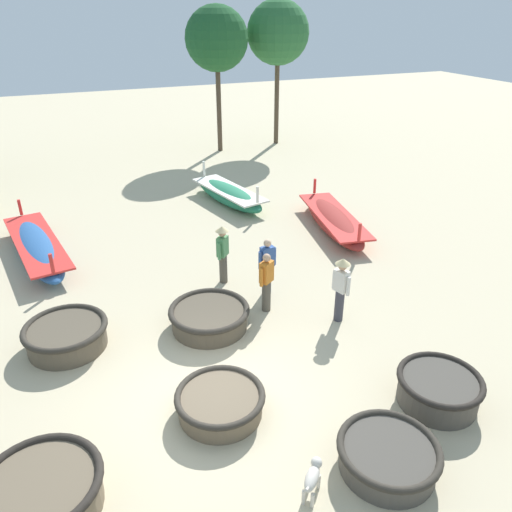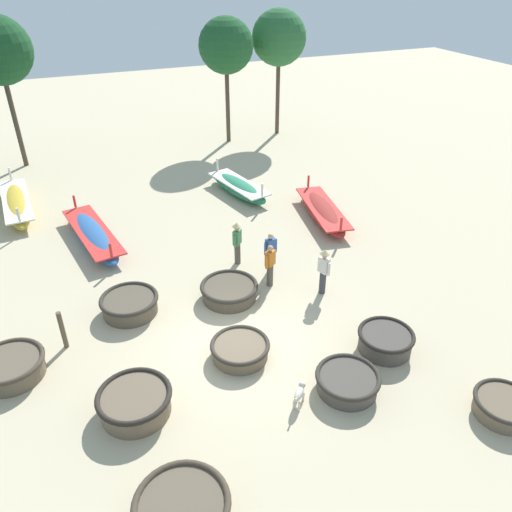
# 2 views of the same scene
# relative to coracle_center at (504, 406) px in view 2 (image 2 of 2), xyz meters

# --- Properties ---
(ground_plane) EXTENTS (80.00, 80.00, 0.00)m
(ground_plane) POSITION_rel_coracle_center_xyz_m (-5.22, 4.82, -0.27)
(ground_plane) COLOR #C6B793
(coracle_center) EXTENTS (1.52, 1.52, 0.49)m
(coracle_center) POSITION_rel_coracle_center_xyz_m (0.00, 0.00, 0.00)
(coracle_center) COLOR brown
(coracle_center) RESTS_ON ground
(coracle_beside_post) EXTENTS (1.84, 1.84, 0.59)m
(coracle_beside_post) POSITION_rel_coracle_center_xyz_m (-7.78, 7.63, 0.05)
(coracle_beside_post) COLOR brown
(coracle_beside_post) RESTS_ON ground
(coracle_far_right) EXTENTS (1.71, 1.71, 0.51)m
(coracle_far_right) POSITION_rel_coracle_center_xyz_m (-3.14, 2.18, 0.01)
(coracle_far_right) COLOR #4C473F
(coracle_far_right) RESTS_ON ground
(coracle_far_left) EXTENTS (2.02, 2.02, 0.48)m
(coracle_far_left) POSITION_rel_coracle_center_xyz_m (-8.04, 0.47, -0.00)
(coracle_far_left) COLOR brown
(coracle_far_left) RESTS_ON ground
(coracle_front_left) EXTENTS (1.62, 1.62, 0.62)m
(coracle_front_left) POSITION_rel_coracle_center_xyz_m (-1.34, 3.09, 0.07)
(coracle_front_left) COLOR #4C473F
(coracle_front_left) RESTS_ON ground
(coracle_nearest) EXTENTS (1.69, 1.69, 0.49)m
(coracle_nearest) POSITION_rel_coracle_center_xyz_m (-5.28, 4.40, -0.00)
(coracle_nearest) COLOR brown
(coracle_nearest) RESTS_ON ground
(coracle_front_right) EXTENTS (1.87, 1.87, 0.64)m
(coracle_front_right) POSITION_rel_coracle_center_xyz_m (-8.39, 3.53, 0.08)
(coracle_front_right) COLOR brown
(coracle_front_right) RESTS_ON ground
(coracle_upturned) EXTENTS (1.83, 1.83, 0.59)m
(coracle_upturned) POSITION_rel_coracle_center_xyz_m (-11.23, 6.05, 0.06)
(coracle_upturned) COLOR brown
(coracle_upturned) RESTS_ON ground
(coracle_tilted) EXTENTS (1.91, 1.91, 0.55)m
(coracle_tilted) POSITION_rel_coracle_center_xyz_m (-4.61, 7.14, 0.03)
(coracle_tilted) COLOR brown
(coracle_tilted) RESTS_ON ground
(long_boat_red_hull) EXTENTS (1.97, 5.24, 1.08)m
(long_boat_red_hull) POSITION_rel_coracle_center_xyz_m (-8.28, 12.68, 0.05)
(long_boat_red_hull) COLOR #285693
(long_boat_red_hull) RESTS_ON ground
(long_boat_ochre_hull) EXTENTS (1.94, 4.75, 1.10)m
(long_boat_ochre_hull) POSITION_rel_coracle_center_xyz_m (1.03, 11.04, 0.05)
(long_boat_ochre_hull) COLOR maroon
(long_boat_ochre_hull) RESTS_ON ground
(long_boat_blue_hull) EXTENTS (1.93, 4.22, 1.20)m
(long_boat_blue_hull) POSITION_rel_coracle_center_xyz_m (-1.40, 14.72, 0.08)
(long_boat_blue_hull) COLOR #237551
(long_boat_blue_hull) RESTS_ON ground
(long_boat_green_hull) EXTENTS (1.43, 5.22, 1.17)m
(long_boat_green_hull) POSITION_rel_coracle_center_xyz_m (-11.03, 16.80, 0.07)
(long_boat_green_hull) COLOR gold
(long_boat_green_hull) RESTS_ON ground
(fisherman_standing_right) EXTENTS (0.52, 0.28, 1.57)m
(fisherman_standing_right) POSITION_rel_coracle_center_xyz_m (-2.73, 8.05, 0.57)
(fisherman_standing_right) COLOR #2D425B
(fisherman_standing_right) RESTS_ON ground
(fisherman_by_coracle) EXTENTS (0.46, 0.37, 1.57)m
(fisherman_by_coracle) POSITION_rel_coracle_center_xyz_m (-3.08, 7.31, 0.57)
(fisherman_by_coracle) COLOR #4C473D
(fisherman_by_coracle) RESTS_ON ground
(fisherman_with_hat) EXTENTS (0.36, 0.51, 1.67)m
(fisherman_with_hat) POSITION_rel_coracle_center_xyz_m (-1.63, 6.25, 0.69)
(fisherman_with_hat) COLOR #383842
(fisherman_with_hat) RESTS_ON ground
(fisherman_standing_left) EXTENTS (0.39, 0.41, 1.67)m
(fisherman_standing_left) POSITION_rel_coracle_center_xyz_m (-3.60, 9.06, 0.69)
(fisherman_standing_left) COLOR #4C473D
(fisherman_standing_left) RESTS_ON ground
(dog) EXTENTS (0.52, 0.53, 0.55)m
(dog) POSITION_rel_coracle_center_xyz_m (-4.52, 2.22, 0.10)
(dog) COLOR beige
(dog) RESTS_ON ground
(mooring_post_shoreline) EXTENTS (0.14, 0.14, 1.24)m
(mooring_post_shoreline) POSITION_rel_coracle_center_xyz_m (-9.80, 6.71, 0.35)
(mooring_post_shoreline) COLOR brown
(mooring_post_shoreline) RESTS_ON ground
(tree_center) EXTENTS (3.02, 3.02, 6.89)m
(tree_center) POSITION_rel_coracle_center_xyz_m (0.76, 22.14, 5.08)
(tree_center) COLOR #4C3D2D
(tree_center) RESTS_ON ground
(tree_rightmost) EXTENTS (3.13, 3.13, 7.13)m
(tree_rightmost) POSITION_rel_coracle_center_xyz_m (4.08, 22.43, 5.27)
(tree_rightmost) COLOR #4C3D2D
(tree_rightmost) RESTS_ON ground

